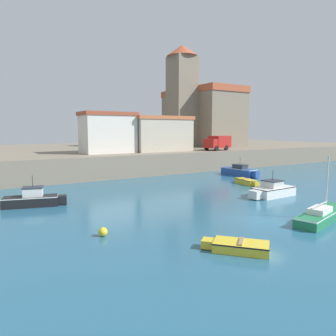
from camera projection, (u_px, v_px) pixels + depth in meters
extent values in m
plane|color=#28607F|center=(264.00, 221.00, 21.62)|extent=(200.00, 200.00, 0.00)
cube|color=gray|center=(79.00, 156.00, 56.84)|extent=(120.00, 40.00, 2.82)
cube|color=white|center=(274.00, 192.00, 29.54)|extent=(4.13, 1.98, 0.84)
cube|color=white|center=(255.00, 195.00, 28.19)|extent=(0.86, 1.03, 0.71)
cube|color=black|center=(274.00, 188.00, 29.50)|extent=(4.17, 2.00, 0.07)
cube|color=silver|center=(272.00, 184.00, 29.35)|extent=(1.47, 1.42, 0.57)
cube|color=#2D333D|center=(273.00, 181.00, 29.31)|extent=(1.60, 1.51, 0.08)
cylinder|color=black|center=(273.00, 175.00, 29.25)|extent=(0.04, 0.04, 0.90)
cube|color=yellow|center=(241.00, 247.00, 16.15)|extent=(2.77, 2.91, 0.49)
cube|color=yellow|center=(208.00, 243.00, 16.65)|extent=(0.96, 0.95, 0.41)
cube|color=black|center=(241.00, 243.00, 16.13)|extent=(2.80, 2.94, 0.07)
cube|color=#997F5B|center=(241.00, 241.00, 16.12)|extent=(1.00, 0.90, 0.08)
cube|color=black|center=(31.00, 201.00, 25.68)|extent=(4.31, 2.52, 0.79)
cube|color=black|center=(62.00, 199.00, 26.34)|extent=(0.88, 0.98, 0.67)
cube|color=white|center=(30.00, 197.00, 25.64)|extent=(4.35, 2.55, 0.07)
cube|color=silver|center=(33.00, 192.00, 25.65)|extent=(1.67, 1.47, 0.67)
cube|color=#2D333D|center=(33.00, 187.00, 25.61)|extent=(1.80, 1.57, 0.08)
cylinder|color=black|center=(32.00, 181.00, 25.55)|extent=(0.04, 0.04, 0.90)
cube|color=yellow|center=(246.00, 182.00, 36.13)|extent=(1.53, 3.04, 0.55)
cube|color=yellow|center=(256.00, 184.00, 34.57)|extent=(0.67, 0.58, 0.47)
cube|color=black|center=(246.00, 180.00, 36.10)|extent=(1.54, 3.07, 0.07)
cube|color=#997F5B|center=(246.00, 179.00, 36.09)|extent=(0.95, 0.34, 0.08)
cube|color=#237A4C|center=(323.00, 216.00, 21.74)|extent=(6.51, 3.01, 0.63)
cube|color=white|center=(323.00, 212.00, 21.71)|extent=(6.57, 3.04, 0.07)
cylinder|color=silver|center=(327.00, 183.00, 21.84)|extent=(0.10, 0.10, 3.65)
cylinder|color=silver|center=(319.00, 205.00, 21.07)|extent=(2.78, 0.81, 0.08)
cube|color=silver|center=(320.00, 210.00, 21.23)|extent=(2.10, 1.46, 0.36)
cube|color=#284C9E|center=(238.00, 172.00, 42.70)|extent=(1.86, 5.01, 0.97)
cube|color=#284C9E|center=(256.00, 174.00, 40.46)|extent=(0.86, 0.73, 0.82)
cube|color=white|center=(239.00, 169.00, 42.64)|extent=(1.88, 5.06, 0.07)
cube|color=#333842|center=(240.00, 167.00, 42.42)|extent=(1.24, 1.80, 0.45)
cube|color=#2D333D|center=(240.00, 165.00, 42.38)|extent=(1.32, 1.95, 0.08)
cylinder|color=black|center=(240.00, 161.00, 42.33)|extent=(0.04, 0.04, 0.90)
sphere|color=yellow|center=(103.00, 232.00, 18.46)|extent=(0.52, 0.52, 0.52)
cube|color=gray|center=(202.00, 121.00, 65.47)|extent=(8.71, 16.97, 9.91)
cube|color=#B25133|center=(202.00, 92.00, 64.82)|extent=(8.89, 17.31, 1.20)
cube|color=gray|center=(182.00, 102.00, 59.55)|extent=(4.36, 4.36, 16.20)
cone|color=#B25133|center=(182.00, 51.00, 58.49)|extent=(5.67, 5.67, 2.00)
cube|color=silver|center=(108.00, 134.00, 44.47)|extent=(6.92, 4.23, 5.02)
cube|color=#9E472D|center=(107.00, 114.00, 44.15)|extent=(7.26, 4.44, 0.50)
cube|color=#BCB29E|center=(160.00, 135.00, 48.42)|extent=(8.72, 5.00, 4.62)
cube|color=#C1663D|center=(160.00, 118.00, 48.12)|extent=(9.15, 5.25, 0.50)
cube|color=#AD1E19|center=(220.00, 142.00, 50.50)|extent=(3.54, 2.67, 1.80)
cube|color=#AD1E19|center=(211.00, 143.00, 49.15)|extent=(1.66, 2.21, 1.40)
cube|color=#334756|center=(209.00, 142.00, 48.82)|extent=(0.46, 1.79, 0.70)
cylinder|color=black|center=(216.00, 148.00, 48.60)|extent=(0.84, 0.43, 0.80)
cylinder|color=black|center=(207.00, 148.00, 49.99)|extent=(0.84, 0.43, 0.80)
cylinder|color=black|center=(226.00, 148.00, 50.18)|extent=(0.84, 0.43, 0.80)
cylinder|color=black|center=(216.00, 147.00, 51.57)|extent=(0.84, 0.43, 0.80)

